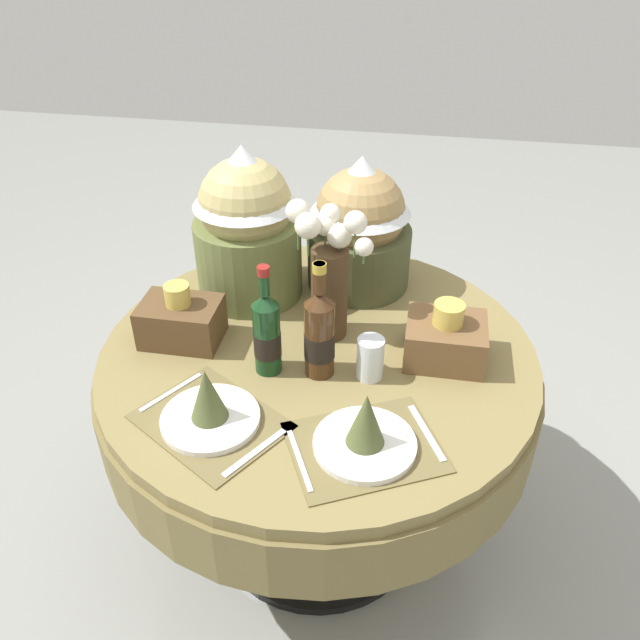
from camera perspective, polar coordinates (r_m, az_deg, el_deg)
The scene contains 12 objects.
ground at distance 2.34m, azimuth -0.13°, elevation -17.25°, with size 8.00×8.00×0.00m, color gray.
dining_table at distance 1.90m, azimuth -0.16°, elevation -6.04°, with size 1.23×1.23×0.75m.
place_setting_left at distance 1.58m, azimuth -9.69°, elevation -7.58°, with size 0.43×0.40×0.16m.
place_setting_right at distance 1.50m, azimuth 3.99°, elevation -9.83°, with size 0.42×0.38×0.16m.
flower_vase at distance 1.76m, azimuth 0.77°, elevation 4.44°, with size 0.23×0.15×0.41m.
wine_bottle_left at distance 1.66m, azimuth -0.05°, elevation -1.19°, with size 0.08×0.08×0.33m.
wine_bottle_centre at distance 1.68m, azimuth -4.67°, elevation -1.14°, with size 0.07×0.07×0.32m.
tumbler_near_right at distance 1.69m, azimuth 4.42°, elevation -3.35°, with size 0.07×0.07×0.12m, color silver.
gift_tub_back_left at distance 1.95m, azimuth -6.47°, elevation 8.75°, with size 0.32×0.32×0.48m.
gift_tub_back_centre at distance 2.00m, azimuth 3.53°, elevation 8.70°, with size 0.32×0.32×0.42m.
woven_basket_side_left at distance 1.85m, azimuth -12.07°, elevation -0.01°, with size 0.22×0.15×0.18m.
woven_basket_side_right at distance 1.77m, azimuth 10.91°, elevation -1.60°, with size 0.21×0.18×0.17m.
Camera 1 is at (0.25, -1.41, 1.85)m, focal length 36.55 mm.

